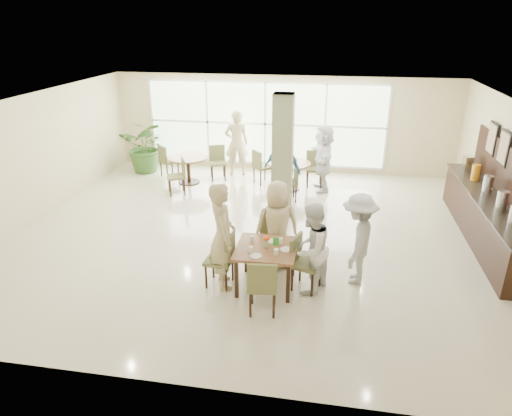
% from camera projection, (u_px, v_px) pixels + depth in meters
% --- Properties ---
extents(ground, '(10.00, 10.00, 0.00)m').
position_uv_depth(ground, '(256.00, 233.00, 9.83)').
color(ground, beige).
rests_on(ground, ground).
extents(room_shell, '(10.00, 10.00, 10.00)m').
position_uv_depth(room_shell, '(256.00, 157.00, 9.18)').
color(room_shell, white).
rests_on(room_shell, ground).
extents(window_bank, '(7.00, 0.04, 7.00)m').
position_uv_depth(window_bank, '(265.00, 124.00, 13.43)').
color(window_bank, silver).
rests_on(window_bank, ground).
extents(column, '(0.45, 0.45, 2.80)m').
position_uv_depth(column, '(283.00, 156.00, 10.32)').
color(column, '#7D825A').
rests_on(column, ground).
extents(main_table, '(1.01, 1.01, 0.75)m').
position_uv_depth(main_table, '(266.00, 252.00, 7.65)').
color(main_table, brown).
rests_on(main_table, ground).
extents(round_table_left, '(1.12, 1.12, 0.75)m').
position_uv_depth(round_table_left, '(188.00, 163.00, 12.64)').
color(round_table_left, brown).
rests_on(round_table_left, ground).
extents(round_table_right, '(1.16, 1.16, 0.75)m').
position_uv_depth(round_table_right, '(289.00, 168.00, 12.14)').
color(round_table_right, brown).
rests_on(round_table_right, ground).
extents(chairs_main_table, '(2.01, 2.01, 0.95)m').
position_uv_depth(chairs_main_table, '(266.00, 262.00, 7.72)').
color(chairs_main_table, brown).
rests_on(chairs_main_table, ground).
extents(chairs_table_left, '(2.05, 1.93, 0.95)m').
position_uv_depth(chairs_table_left, '(188.00, 166.00, 12.67)').
color(chairs_table_left, brown).
rests_on(chairs_table_left, ground).
extents(chairs_table_right, '(1.98, 1.76, 0.95)m').
position_uv_depth(chairs_table_right, '(288.00, 172.00, 12.18)').
color(chairs_table_right, brown).
rests_on(chairs_table_right, ground).
extents(tabletop_clutter, '(0.75, 0.77, 0.21)m').
position_uv_depth(tabletop_clutter, '(268.00, 245.00, 7.58)').
color(tabletop_clutter, white).
rests_on(tabletop_clutter, main_table).
extents(buffet_counter, '(0.64, 4.70, 1.95)m').
position_uv_depth(buffet_counter, '(486.00, 215.00, 9.35)').
color(buffet_counter, black).
rests_on(buffet_counter, ground).
extents(framed_art_a, '(0.05, 0.55, 0.70)m').
position_uv_depth(framed_art_a, '(504.00, 148.00, 9.26)').
color(framed_art_a, black).
rests_on(framed_art_a, ground).
extents(framed_art_b, '(0.05, 0.55, 0.70)m').
position_uv_depth(framed_art_b, '(492.00, 139.00, 9.99)').
color(framed_art_b, black).
rests_on(framed_art_b, ground).
extents(potted_plant, '(1.52, 1.52, 1.55)m').
position_uv_depth(potted_plant, '(146.00, 146.00, 13.50)').
color(potted_plant, '#335C24').
rests_on(potted_plant, ground).
extents(teen_left, '(0.67, 0.80, 1.87)m').
position_uv_depth(teen_left, '(223.00, 236.00, 7.59)').
color(teen_left, tan).
rests_on(teen_left, ground).
extents(teen_far, '(0.91, 0.68, 1.66)m').
position_uv_depth(teen_far, '(277.00, 226.00, 8.23)').
color(teen_far, tan).
rests_on(teen_far, ground).
extents(teen_right, '(0.86, 0.95, 1.58)m').
position_uv_depth(teen_right, '(311.00, 249.00, 7.48)').
color(teen_right, white).
rests_on(teen_right, ground).
extents(teen_standing, '(0.77, 1.14, 1.63)m').
position_uv_depth(teen_standing, '(358.00, 239.00, 7.76)').
color(teen_standing, '#AAAAAD').
rests_on(teen_standing, ground).
extents(adult_a, '(1.14, 0.92, 1.70)m').
position_uv_depth(adult_a, '(282.00, 170.00, 11.18)').
color(adult_a, '#3968AB').
rests_on(adult_a, ground).
extents(adult_b, '(0.95, 1.73, 1.77)m').
position_uv_depth(adult_b, '(323.00, 158.00, 11.97)').
color(adult_b, white).
rests_on(adult_b, ground).
extents(adult_standing, '(0.80, 0.64, 1.90)m').
position_uv_depth(adult_standing, '(237.00, 143.00, 13.15)').
color(adult_standing, tan).
rests_on(adult_standing, ground).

